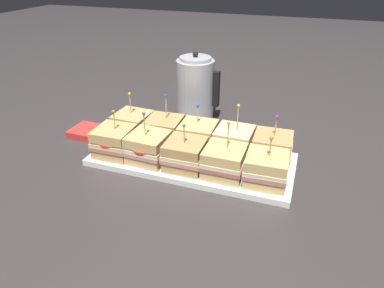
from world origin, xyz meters
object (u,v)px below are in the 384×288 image
(sandwich_front_far_left, at_px, (115,141))
(sandwich_front_center, at_px, (186,154))
(kettle_steel, at_px, (196,88))
(sandwich_front_right, at_px, (224,161))
(sandwich_front_far_right, at_px, (266,169))
(sandwich_back_right, at_px, (234,142))
(sandwich_back_center, at_px, (198,137))
(sandwich_back_left, at_px, (164,131))
(sandwich_front_left, at_px, (149,147))
(sandwich_back_far_right, at_px, (272,149))
(serving_platter, at_px, (192,159))
(sandwich_back_far_left, at_px, (133,126))
(napkin_stack, at_px, (87,131))

(sandwich_front_far_left, height_order, sandwich_front_center, sandwich_front_far_left)
(kettle_steel, bearing_deg, sandwich_front_far_left, -108.28)
(sandwich_front_right, height_order, sandwich_front_far_right, sandwich_front_right)
(sandwich_front_right, relative_size, sandwich_back_right, 0.96)
(sandwich_front_far_right, distance_m, sandwich_back_center, 0.25)
(sandwich_front_far_left, xyz_separation_m, sandwich_back_left, (0.11, 0.11, -0.00))
(sandwich_back_left, xyz_separation_m, kettle_steel, (0.01, 0.27, 0.05))
(sandwich_front_left, relative_size, sandwich_back_far_right, 1.05)
(serving_platter, xyz_separation_m, sandwich_back_far_left, (-0.23, 0.06, 0.05))
(sandwich_back_center, bearing_deg, sandwich_front_left, -135.06)
(sandwich_back_far_left, bearing_deg, sandwich_back_right, -0.20)
(sandwich_back_center, xyz_separation_m, kettle_steel, (-0.10, 0.27, 0.05))
(sandwich_front_far_left, relative_size, napkin_stack, 1.38)
(sandwich_back_left, bearing_deg, sandwich_front_far_left, -134.96)
(kettle_steel, bearing_deg, sandwich_back_center, -69.51)
(sandwich_back_right, bearing_deg, sandwich_front_far_left, -161.28)
(sandwich_front_left, distance_m, sandwich_front_right, 0.23)
(napkin_stack, bearing_deg, kettle_steel, 41.87)
(sandwich_front_far_left, relative_size, sandwich_back_far_left, 0.94)
(sandwich_front_left, distance_m, sandwich_front_center, 0.11)
(sandwich_front_far_left, height_order, sandwich_back_left, sandwich_back_left)
(serving_platter, xyz_separation_m, sandwich_front_right, (0.11, -0.06, 0.05))
(kettle_steel, bearing_deg, serving_platter, -72.83)
(napkin_stack, bearing_deg, sandwich_front_far_left, -30.80)
(sandwich_front_far_left, xyz_separation_m, sandwich_front_right, (0.34, 0.00, -0.00))
(serving_platter, distance_m, sandwich_front_left, 0.14)
(sandwich_front_far_left, xyz_separation_m, sandwich_back_center, (0.23, 0.11, -0.00))
(sandwich_front_right, xyz_separation_m, napkin_stack, (-0.52, 0.11, -0.05))
(sandwich_front_right, height_order, napkin_stack, sandwich_front_right)
(sandwich_front_center, distance_m, kettle_steel, 0.40)
(sandwich_front_center, height_order, sandwich_front_far_right, same)
(sandwich_front_left, distance_m, sandwich_back_right, 0.25)
(sandwich_front_far_left, height_order, kettle_steel, kettle_steel)
(sandwich_back_right, bearing_deg, sandwich_back_center, -179.41)
(sandwich_front_far_left, relative_size, sandwich_front_left, 0.93)
(sandwich_back_center, relative_size, sandwich_back_right, 0.88)
(sandwich_front_right, bearing_deg, kettle_steel, 119.31)
(serving_platter, xyz_separation_m, sandwich_back_far_right, (0.23, 0.05, 0.05))
(sandwich_back_right, bearing_deg, sandwich_front_far_right, -44.58)
(sandwich_back_left, relative_size, sandwich_back_right, 0.99)
(sandwich_back_left, xyz_separation_m, sandwich_back_right, (0.23, 0.00, 0.00))
(sandwich_front_far_right, relative_size, sandwich_back_far_right, 0.94)
(sandwich_back_far_left, height_order, kettle_steel, kettle_steel)
(sandwich_front_far_left, height_order, sandwich_back_right, sandwich_back_right)
(sandwich_front_right, bearing_deg, sandwich_front_far_left, -179.73)
(sandwich_front_far_right, relative_size, sandwich_back_center, 0.96)
(sandwich_back_left, distance_m, sandwich_back_far_right, 0.34)
(sandwich_front_right, bearing_deg, sandwich_back_right, 90.20)
(sandwich_front_far_right, relative_size, kettle_steel, 0.55)
(sandwich_back_far_left, xyz_separation_m, kettle_steel, (0.13, 0.27, 0.05))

